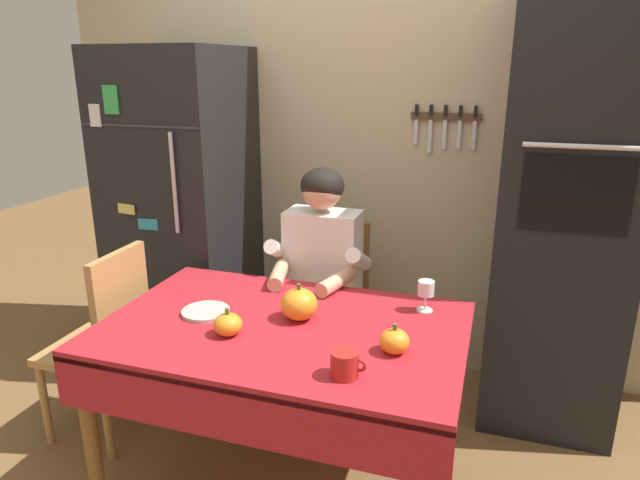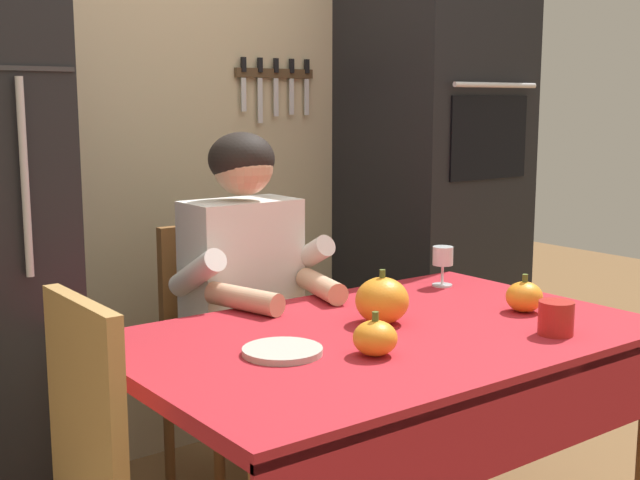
# 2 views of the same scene
# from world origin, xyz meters

# --- Properties ---
(back_wall_assembly) EXTENTS (3.70, 0.13, 2.60)m
(back_wall_assembly) POSITION_xyz_m (0.05, 1.35, 1.30)
(back_wall_assembly) COLOR #BCAD89
(back_wall_assembly) RESTS_ON ground
(refrigerator) EXTENTS (0.68, 0.71, 1.80)m
(refrigerator) POSITION_xyz_m (-0.95, 0.96, 0.90)
(refrigerator) COLOR black
(refrigerator) RESTS_ON ground
(wall_oven) EXTENTS (0.60, 0.64, 2.10)m
(wall_oven) POSITION_xyz_m (1.05, 1.00, 1.05)
(wall_oven) COLOR black
(wall_oven) RESTS_ON ground
(dining_table) EXTENTS (1.40, 0.90, 0.74)m
(dining_table) POSITION_xyz_m (0.00, 0.08, 0.66)
(dining_table) COLOR brown
(dining_table) RESTS_ON ground
(chair_behind_person) EXTENTS (0.40, 0.40, 0.93)m
(chair_behind_person) POSITION_xyz_m (-0.04, 0.87, 0.51)
(chair_behind_person) COLOR brown
(chair_behind_person) RESTS_ON ground
(seated_person) EXTENTS (0.47, 0.55, 1.25)m
(seated_person) POSITION_xyz_m (-0.04, 0.68, 0.74)
(seated_person) COLOR #38384C
(seated_person) RESTS_ON ground
(chair_left_side) EXTENTS (0.40, 0.40, 0.93)m
(chair_left_side) POSITION_xyz_m (-0.90, 0.16, 0.51)
(chair_left_side) COLOR tan
(chair_left_side) RESTS_ON ground
(coffee_mug) EXTENTS (0.12, 0.09, 0.09)m
(coffee_mug) POSITION_xyz_m (0.33, -0.19, 0.78)
(coffee_mug) COLOR #B2231E
(coffee_mug) RESTS_ON dining_table
(wine_glass) EXTENTS (0.07, 0.07, 0.13)m
(wine_glass) POSITION_xyz_m (0.51, 0.40, 0.83)
(wine_glass) COLOR white
(wine_glass) RESTS_ON dining_table
(pumpkin_large) EXTENTS (0.11, 0.11, 0.11)m
(pumpkin_large) POSITION_xyz_m (-0.16, -0.04, 0.78)
(pumpkin_large) COLOR orange
(pumpkin_large) RESTS_ON dining_table
(pumpkin_medium) EXTENTS (0.11, 0.11, 0.11)m
(pumpkin_medium) POSITION_xyz_m (0.45, 0.01, 0.78)
(pumpkin_medium) COLOR orange
(pumpkin_medium) RESTS_ON dining_table
(pumpkin_small) EXTENTS (0.15, 0.15, 0.15)m
(pumpkin_small) POSITION_xyz_m (0.04, 0.17, 0.80)
(pumpkin_small) COLOR orange
(pumpkin_small) RESTS_ON dining_table
(serving_tray) EXTENTS (0.19, 0.19, 0.02)m
(serving_tray) POSITION_xyz_m (-0.33, 0.10, 0.75)
(serving_tray) COLOR #B7B2A8
(serving_tray) RESTS_ON dining_table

